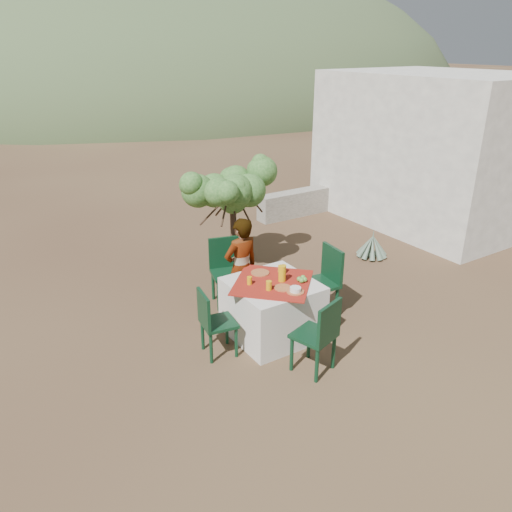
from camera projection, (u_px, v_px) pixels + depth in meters
The scene contains 24 objects.
ground at pixel (256, 321), 6.85m from camera, with size 160.00×160.00×0.00m, color #3E281C.
table at pixel (272, 309), 6.41m from camera, with size 1.30×1.30×0.76m.
chair_far at pixel (226, 268), 7.21m from camera, with size 0.55×0.55×0.96m.
chair_near at pixel (320, 333), 5.61m from camera, with size 0.54×0.54×0.93m.
chair_left at pixel (213, 320), 5.95m from camera, with size 0.45×0.45×0.86m.
chair_right at pixel (324, 279), 6.82m from camera, with size 0.51×0.51×1.00m.
person at pixel (241, 268), 6.75m from camera, with size 0.52×0.34×1.43m, color #8C6651.
shrub_tree at pixel (234, 193), 8.05m from camera, with size 1.39×1.36×1.63m.
agave at pixel (372, 246), 8.85m from camera, with size 0.55×0.56×0.59m.
guesthouse at pixel (435, 148), 10.43m from camera, with size 3.20×4.20×3.00m, color white.
stone_wall at pixel (310, 201), 11.16m from camera, with size 2.60×0.35×0.55m, color #9B9487.
hill_near_right at pixel (143, 90), 40.69m from camera, with size 48.00×48.00×20.00m, color #3C512D.
hill_far_right at pixel (246, 77), 56.34m from camera, with size 36.00×36.00×14.00m, color gray.
plate_far at pixel (260, 273), 6.50m from camera, with size 0.24×0.24×0.01m, color brown.
plate_near at pixel (283, 288), 6.10m from camera, with size 0.22×0.22×0.01m, color brown.
glass_far at pixel (249, 281), 6.18m from camera, with size 0.06×0.06×0.10m, color gold.
glass_near at pixel (269, 285), 6.04m from camera, with size 0.07×0.07×0.12m, color gold.
juice_pitcher at pixel (282, 273), 6.25m from camera, with size 0.09×0.09×0.21m, color gold.
bowl_plate at pixel (295, 292), 6.01m from camera, with size 0.22×0.22×0.01m, color brown.
white_bowl at pixel (295, 289), 5.99m from camera, with size 0.14×0.14×0.05m, color white.
jar_left at pixel (284, 269), 6.51m from camera, with size 0.07×0.07×0.10m, color orange.
jar_right at pixel (280, 269), 6.52m from camera, with size 0.06×0.06×0.09m, color orange.
napkin_holder at pixel (283, 271), 6.47m from camera, with size 0.06×0.04×0.08m, color white.
fruit_cluster at pixel (302, 279), 6.26m from camera, with size 0.13×0.12×0.07m.
Camera 1 is at (-3.19, -5.02, 3.53)m, focal length 35.00 mm.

